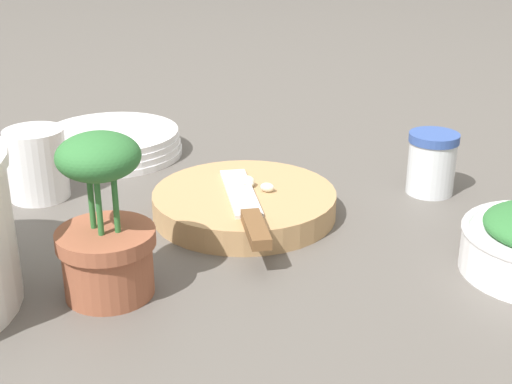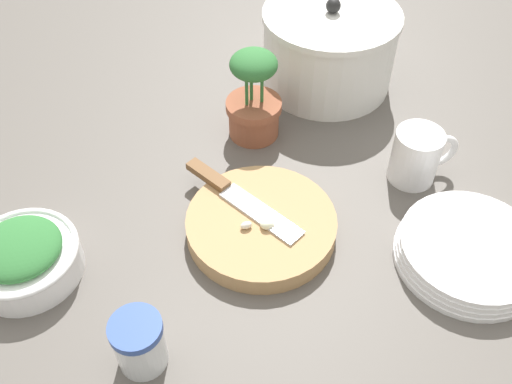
# 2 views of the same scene
# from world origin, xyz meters

# --- Properties ---
(ground_plane) EXTENTS (5.00, 5.00, 0.00)m
(ground_plane) POSITION_xyz_m (0.00, 0.00, 0.00)
(ground_plane) COLOR #56514C
(cutting_board) EXTENTS (0.24, 0.24, 0.03)m
(cutting_board) POSITION_xyz_m (0.03, -0.03, 0.02)
(cutting_board) COLOR tan
(cutting_board) RESTS_ON ground_plane
(chef_knife) EXTENTS (0.11, 0.23, 0.01)m
(chef_knife) POSITION_xyz_m (0.01, 0.03, 0.04)
(chef_knife) COLOR brown
(chef_knife) RESTS_ON cutting_board
(garlic_cloves) EXTENTS (0.05, 0.03, 0.01)m
(garlic_cloves) POSITION_xyz_m (0.02, -0.04, 0.04)
(garlic_cloves) COLOR silver
(garlic_cloves) RESTS_ON cutting_board
(herb_bowl) EXTENTS (0.17, 0.17, 0.07)m
(herb_bowl) POSITION_xyz_m (-0.32, 0.06, 0.04)
(herb_bowl) COLOR white
(herb_bowl) RESTS_ON ground_plane
(spice_jar) EXTENTS (0.07, 0.07, 0.09)m
(spice_jar) POSITION_xyz_m (-0.21, -0.15, 0.04)
(spice_jar) COLOR silver
(spice_jar) RESTS_ON ground_plane
(coffee_mug) EXTENTS (0.12, 0.08, 0.10)m
(coffee_mug) POSITION_xyz_m (0.32, -0.03, 0.05)
(coffee_mug) COLOR white
(coffee_mug) RESTS_ON ground_plane
(plate_stack) EXTENTS (0.22, 0.22, 0.04)m
(plate_stack) POSITION_xyz_m (0.29, -0.22, 0.02)
(plate_stack) COLOR white
(plate_stack) RESTS_ON ground_plane
(stock_pot) EXTENTS (0.27, 0.27, 0.19)m
(stock_pot) POSITION_xyz_m (0.33, 0.27, 0.08)
(stock_pot) COLOR silver
(stock_pot) RESTS_ON ground_plane
(potted_herb) EXTENTS (0.10, 0.10, 0.18)m
(potted_herb) POSITION_xyz_m (0.13, 0.19, 0.07)
(potted_herb) COLOR #935138
(potted_herb) RESTS_ON ground_plane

